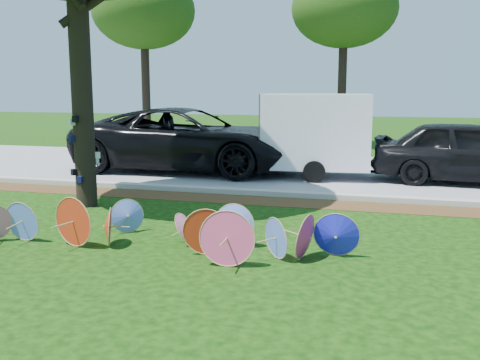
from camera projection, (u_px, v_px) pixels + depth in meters
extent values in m
plane|color=black|center=(172.00, 260.00, 7.88)|extent=(90.00, 90.00, 0.00)
cube|color=#472D16|center=(248.00, 200.00, 12.16)|extent=(90.00, 1.00, 0.01)
cube|color=#B7B5AD|center=(255.00, 192.00, 12.82)|extent=(90.00, 0.30, 0.12)
cube|color=gray|center=(287.00, 170.00, 16.77)|extent=(90.00, 8.00, 0.01)
cylinder|color=black|center=(81.00, 85.00, 11.18)|extent=(0.44, 0.44, 5.17)
cone|color=#597ADB|center=(233.00, 226.00, 8.50)|extent=(0.71, 0.23, 0.71)
cone|color=#597ADB|center=(24.00, 221.00, 8.86)|extent=(0.70, 0.25, 0.69)
cone|color=#D8698C|center=(188.00, 226.00, 8.70)|extent=(0.36, 0.58, 0.54)
cone|color=#2023E3|center=(336.00, 235.00, 7.95)|extent=(0.70, 0.23, 0.71)
cone|color=#B72E13|center=(107.00, 226.00, 8.59)|extent=(0.39, 0.62, 0.63)
cone|color=#597ADB|center=(128.00, 216.00, 9.35)|extent=(0.55, 0.53, 0.61)
cone|color=#B72E13|center=(207.00, 231.00, 8.09)|extent=(0.76, 0.30, 0.75)
cone|color=#B72E13|center=(76.00, 221.00, 8.56)|extent=(0.82, 0.35, 0.82)
cone|color=#597ADB|center=(278.00, 238.00, 7.93)|extent=(0.53, 0.56, 0.64)
cone|color=#CE2B6B|center=(308.00, 237.00, 7.88)|extent=(0.36, 0.72, 0.70)
cone|color=#EC4981|center=(228.00, 238.00, 7.59)|extent=(0.83, 0.22, 0.82)
imported|color=black|center=(188.00, 140.00, 16.40)|extent=(6.99, 3.26, 1.94)
imported|color=black|center=(470.00, 152.00, 14.18)|extent=(5.14, 2.41, 1.70)
cube|color=white|center=(316.00, 131.00, 15.13)|extent=(3.14, 2.18, 2.67)
cylinder|color=black|center=(146.00, 89.00, 23.34)|extent=(0.36, 0.36, 5.00)
ellipsoid|color=#15350C|center=(144.00, 11.00, 22.78)|extent=(4.40, 4.40, 3.20)
cylinder|color=black|center=(342.00, 89.00, 22.70)|extent=(0.36, 0.36, 5.00)
ellipsoid|color=#15350C|center=(344.00, 9.00, 22.15)|extent=(4.40, 4.40, 3.20)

